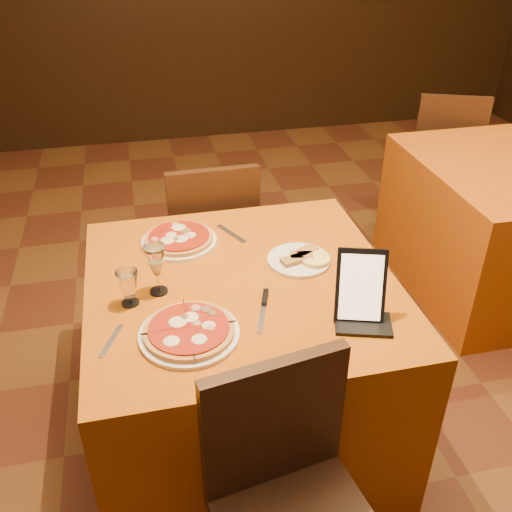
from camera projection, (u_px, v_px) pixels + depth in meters
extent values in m
cube|color=#5E2D19|center=(328.00, 411.00, 2.52)|extent=(6.00, 7.00, 0.01)
cube|color=#A9530A|center=(243.00, 359.00, 2.25)|extent=(1.10, 1.10, 0.75)
cube|color=#AF4D0B|center=(511.00, 225.00, 3.16)|extent=(1.10, 1.10, 0.75)
cylinder|color=white|center=(189.00, 334.00, 1.79)|extent=(0.32, 0.32, 0.01)
cylinder|color=#AD4C23|center=(189.00, 330.00, 1.78)|extent=(0.29, 0.29, 0.02)
cylinder|color=white|center=(179.00, 241.00, 2.27)|extent=(0.30, 0.30, 0.01)
cylinder|color=#AD4C23|center=(179.00, 238.00, 2.26)|extent=(0.27, 0.27, 0.02)
cylinder|color=white|center=(299.00, 260.00, 2.15)|extent=(0.24, 0.24, 0.01)
cylinder|color=olive|center=(299.00, 256.00, 2.14)|extent=(0.15, 0.15, 0.02)
cube|color=black|center=(361.00, 286.00, 1.81)|extent=(0.18, 0.14, 0.23)
cube|color=silver|center=(263.00, 314.00, 1.88)|extent=(0.08, 0.19, 0.01)
cube|color=silver|center=(111.00, 341.00, 1.77)|extent=(0.08, 0.15, 0.01)
cube|color=silver|center=(231.00, 234.00, 2.33)|extent=(0.10, 0.17, 0.01)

